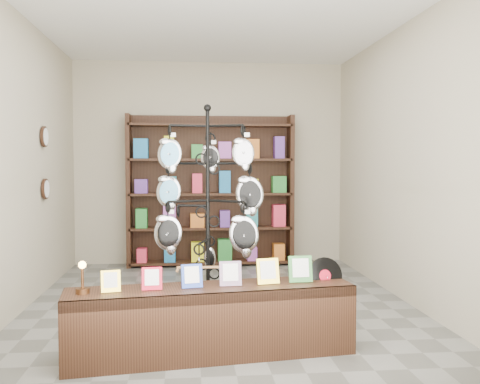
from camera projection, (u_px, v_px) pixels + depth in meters
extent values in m
plane|color=slate|center=(220.00, 306.00, 5.61)|extent=(5.00, 5.00, 0.00)
plane|color=#AA9F89|center=(210.00, 163.00, 8.02)|extent=(4.00, 0.00, 4.00)
plane|color=#AA9F89|center=(247.00, 162.00, 3.05)|extent=(4.00, 0.00, 4.00)
plane|color=#AA9F89|center=(21.00, 163.00, 5.34)|extent=(0.00, 5.00, 5.00)
plane|color=#AA9F89|center=(406.00, 163.00, 5.72)|extent=(0.00, 5.00, 5.00)
plane|color=white|center=(220.00, 16.00, 5.45)|extent=(5.00, 5.00, 0.00)
cylinder|color=black|center=(208.00, 329.00, 4.77)|extent=(0.46, 0.46, 0.03)
cylinder|color=black|center=(208.00, 221.00, 4.72)|extent=(0.04, 0.04, 1.96)
sphere|color=black|center=(207.00, 108.00, 4.66)|extent=(0.07, 0.07, 0.07)
ellipsoid|color=silver|center=(210.00, 258.00, 4.94)|extent=(0.11, 0.05, 0.21)
cube|color=#B87B4C|center=(199.00, 267.00, 4.46)|extent=(0.37, 0.03, 0.04)
cube|color=black|center=(211.00, 321.00, 4.13)|extent=(2.25, 0.73, 0.54)
cube|color=gold|center=(111.00, 281.00, 3.94)|extent=(0.15, 0.07, 0.16)
cube|color=red|center=(152.00, 279.00, 4.01)|extent=(0.16, 0.07, 0.17)
cube|color=#263FA5|center=(192.00, 276.00, 4.07)|extent=(0.17, 0.08, 0.18)
cube|color=#E54C33|center=(230.00, 274.00, 4.14)|extent=(0.18, 0.08, 0.19)
cube|color=gold|center=(268.00, 271.00, 4.21)|extent=(0.19, 0.08, 0.20)
cube|color=#337233|center=(300.00, 269.00, 4.27)|extent=(0.20, 0.09, 0.21)
cylinder|color=black|center=(325.00, 276.00, 4.37)|extent=(0.31, 0.11, 0.30)
cylinder|color=red|center=(325.00, 276.00, 4.37)|extent=(0.10, 0.04, 0.10)
cylinder|color=#4B2B15|center=(83.00, 291.00, 3.90)|extent=(0.10, 0.10, 0.04)
cylinder|color=#4B2B15|center=(82.00, 278.00, 3.89)|extent=(0.02, 0.02, 0.14)
sphere|color=#FFBF59|center=(82.00, 265.00, 3.89)|extent=(0.06, 0.06, 0.06)
cube|color=black|center=(210.00, 190.00, 7.98)|extent=(2.40, 0.04, 2.20)
cube|color=black|center=(129.00, 191.00, 7.70)|extent=(0.06, 0.36, 2.20)
cube|color=black|center=(290.00, 190.00, 7.93)|extent=(0.06, 0.36, 2.20)
cube|color=black|center=(211.00, 261.00, 7.87)|extent=(2.36, 0.36, 0.04)
cube|color=black|center=(211.00, 228.00, 7.85)|extent=(2.36, 0.36, 0.03)
cube|color=black|center=(211.00, 194.00, 7.82)|extent=(2.36, 0.36, 0.04)
cube|color=black|center=(211.00, 160.00, 7.79)|extent=(2.36, 0.36, 0.04)
cube|color=black|center=(211.00, 125.00, 7.77)|extent=(2.36, 0.36, 0.04)
cylinder|color=black|center=(44.00, 137.00, 6.12)|extent=(0.03, 0.24, 0.24)
cylinder|color=black|center=(45.00, 189.00, 6.15)|extent=(0.03, 0.24, 0.24)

